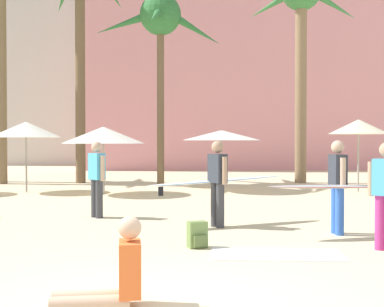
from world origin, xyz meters
TOP-DOWN VIEW (x-y plane):
  - hotel_pink at (5.31, 31.23)m, footprint 21.26×10.32m
  - palm_tree_far_left at (-0.57, 15.56)m, footprint 5.05×5.09m
  - palm_tree_left at (5.22, 16.69)m, footprint 4.57×5.15m
  - cafe_umbrella_0 at (-4.97, 12.75)m, footprint 2.32×2.32m
  - cafe_umbrella_2 at (6.23, 12.55)m, footprint 2.01×2.01m
  - cafe_umbrella_4 at (-2.27, 11.98)m, footprint 2.67×2.67m
  - cafe_umbrella_5 at (1.63, 13.08)m, footprint 2.73×2.73m
  - beach_towel at (1.61, 2.71)m, footprint 2.02×1.05m
  - backpack at (0.44, 3.26)m, footprint 0.34×0.31m
  - person_mid_right at (3.05, 4.31)m, footprint 2.84×1.03m
  - person_far_right at (-0.52, 0.24)m, footprint 0.94×0.47m
  - person_mid_center at (0.91, 5.45)m, footprint 2.96×1.65m
  - person_far_left at (-1.68, 6.69)m, footprint 0.45×0.53m

SIDE VIEW (x-z plane):
  - beach_towel at x=1.61m, z-range 0.00..0.01m
  - backpack at x=0.44m, z-range -0.01..0.41m
  - person_far_right at x=-0.52m, z-range -0.14..0.79m
  - person_mid_center at x=0.91m, z-range 0.06..1.78m
  - person_mid_right at x=3.05m, z-range 0.07..1.79m
  - person_far_left at x=-1.68m, z-range 0.08..1.78m
  - cafe_umbrella_4 at x=-2.27m, z-range 0.82..3.01m
  - cafe_umbrella_5 at x=1.63m, z-range 0.87..2.97m
  - cafe_umbrella_0 at x=-4.97m, z-range 0.92..3.30m
  - cafe_umbrella_2 at x=6.23m, z-range 0.98..3.43m
  - palm_tree_far_left at x=-0.57m, z-range 2.54..10.00m
  - hotel_pink at x=5.31m, z-range 0.00..13.01m
  - palm_tree_left at x=5.22m, z-range 2.55..11.33m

